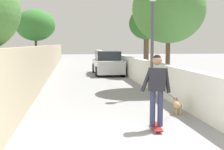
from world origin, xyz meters
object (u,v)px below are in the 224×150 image
tree_right_near (146,24)px  person_skateboarder (157,85)px  car_near (107,63)px  tree_left_distant (35,25)px  tree_right_mid (169,9)px  lamp_post (152,25)px  dog (177,105)px  skateboard (156,127)px

tree_right_near → person_skateboarder: (-11.55, 2.63, -2.12)m
person_skateboarder → car_near: 13.25m
tree_right_near → car_near: (1.69, 2.21, -2.48)m
person_skateboarder → car_near: (13.24, -0.42, -0.36)m
tree_left_distant → tree_right_mid: bearing=-149.0°
tree_left_distant → car_near: bearing=-130.2°
tree_right_mid → person_skateboarder: size_ratio=2.96×
lamp_post → person_skateboarder: bearing=166.4°
tree_left_distant → person_skateboarder: (-17.55, -4.68, -2.39)m
person_skateboarder → dog: 1.96m
skateboard → car_near: car_near is taller
lamp_post → skateboard: 5.08m
tree_left_distant → person_skateboarder: bearing=-165.1°
tree_left_distant → dog: size_ratio=2.62×
dog → person_skateboarder: bearing=144.8°
dog → car_near: (11.78, 0.61, 0.44)m
tree_right_mid → lamp_post: size_ratio=1.28×
tree_right_near → dog: size_ratio=2.36×
skateboard → lamp_post: bearing=-13.6°
lamp_post → skateboard: (-4.22, 1.02, -2.64)m
person_skateboarder → tree_right_mid: bearing=-20.2°
tree_right_mid → car_near: bearing=14.1°
tree_left_distant → lamp_post: tree_left_distant is taller
person_skateboarder → car_near: bearing=-1.8°
tree_right_mid → dog: size_ratio=2.79×
lamp_post → tree_right_mid: bearing=-33.4°
tree_right_mid → skateboard: 7.30m
person_skateboarder → dog: size_ratio=0.94×
tree_right_near → skateboard: bearing=167.2°
lamp_post → dog: bearing=-179.8°
car_near → tree_right_mid: bearing=-165.9°
skateboard → person_skateboarder: bearing=166.0°
tree_right_mid → tree_left_distant: (11.50, 6.90, -0.05)m
tree_left_distant → dog: 17.36m
skateboard → person_skateboarder: 1.01m
tree_right_near → lamp_post: (-7.32, 1.61, -0.49)m
tree_right_near → tree_right_mid: size_ratio=0.85×
tree_right_near → lamp_post: 7.51m
car_near → lamp_post: bearing=-176.2°
skateboard → dog: size_ratio=0.46×
tree_left_distant → car_near: 7.22m
tree_left_distant → person_skateboarder: tree_left_distant is taller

